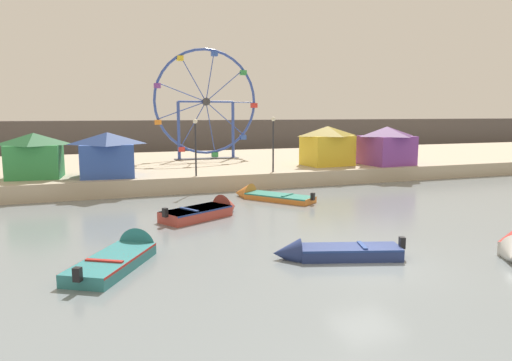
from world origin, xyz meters
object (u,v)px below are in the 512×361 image
Objects in this scene: carnival_booth_green_kiosk at (35,155)px; promenade_lamp_far at (195,139)px; motorboat_faded_red at (209,211)px; motorboat_teal_painted at (126,254)px; motorboat_orange_hull at (263,196)px; carnival_booth_purple_stall at (386,145)px; motorboat_navy_blue at (329,252)px; ferris_wheel_blue_frame at (206,104)px; carnival_booth_blue_tent at (108,153)px; carnival_booth_yellow_awning at (327,145)px; promenade_lamp_near at (273,136)px.

promenade_lamp_far is (10.25, -2.69, 0.98)m from carnival_booth_green_kiosk.
motorboat_faded_red is 8.38m from promenade_lamp_far.
motorboat_teal_painted is at bearing -68.94° from carnival_booth_green_kiosk.
carnival_booth_purple_stall reaches higher than motorboat_orange_hull.
motorboat_navy_blue is 0.49× the size of ferris_wheel_blue_frame.
motorboat_faded_red is at bearing -59.55° from carnival_booth_blue_tent.
motorboat_orange_hull is 15.39m from carnival_booth_green_kiosk.
carnival_booth_yellow_awning reaches higher than motorboat_orange_hull.
motorboat_teal_painted is at bearing -1.49° from motorboat_navy_blue.
promenade_lamp_near is at bearing -3.42° from carnival_booth_blue_tent.
promenade_lamp_far reaches higher than carnival_booth_yellow_awning.
promenade_lamp_near is (-5.84, -2.59, 0.94)m from carnival_booth_yellow_awning.
ferris_wheel_blue_frame is at bearing 50.54° from carnival_booth_blue_tent.
carnival_booth_blue_tent is (0.07, 15.67, 2.45)m from motorboat_teal_painted.
promenade_lamp_far is (-16.56, -1.74, 0.90)m from carnival_booth_purple_stall.
motorboat_faded_red reaches higher than motorboat_orange_hull.
promenade_lamp_far is at bearing -176.80° from promenade_lamp_near.
carnival_booth_green_kiosk is at bearing -147.65° from ferris_wheel_blue_frame.
ferris_wheel_blue_frame reaches higher than motorboat_orange_hull.
promenade_lamp_near is (6.82, 7.93, 3.44)m from motorboat_faded_red.
motorboat_teal_painted is at bearing -85.66° from carnival_booth_blue_tent.
motorboat_teal_painted is 0.51× the size of ferris_wheel_blue_frame.
carnival_booth_blue_tent reaches higher than motorboat_navy_blue.
carnival_booth_green_kiosk is 0.96× the size of promenade_lamp_near.
motorboat_teal_painted is at bearing -155.73° from motorboat_faded_red.
carnival_booth_purple_stall is at bearing 4.09° from carnival_booth_blue_tent.
motorboat_navy_blue is 23.56m from carnival_booth_purple_stall.
motorboat_navy_blue is 21.78m from carnival_booth_yellow_awning.
motorboat_orange_hull is 5.85m from motorboat_faded_red.
motorboat_faded_red is at bearing -130.69° from promenade_lamp_near.
motorboat_faded_red is 20.06m from carnival_booth_purple_stall.
carnival_booth_blue_tent is (-4.63, 9.54, 2.39)m from motorboat_faded_red.
promenade_lamp_far reaches higher than motorboat_navy_blue.
ferris_wheel_blue_frame is 2.61× the size of promenade_lamp_far.
carnival_booth_yellow_awning is (21.89, 0.22, 0.11)m from carnival_booth_green_kiosk.
motorboat_navy_blue is 19.59m from carnival_booth_blue_tent.
motorboat_faded_red is at bearing -103.46° from ferris_wheel_blue_frame.
carnival_booth_purple_stall reaches higher than motorboat_navy_blue.
carnival_booth_green_kiosk is 0.89× the size of carnival_booth_yellow_awning.
promenade_lamp_far is (-11.65, -2.91, 0.87)m from carnival_booth_yellow_awning.
motorboat_faded_red is (-2.47, 8.56, 0.04)m from motorboat_navy_blue.
motorboat_navy_blue is (-2.01, -12.32, 0.05)m from motorboat_orange_hull.
carnival_booth_purple_stall is at bearing -24.59° from motorboat_teal_painted.
motorboat_faded_red is 1.26× the size of carnival_booth_green_kiosk.
motorboat_navy_blue is 1.28× the size of carnival_booth_green_kiosk.
carnival_booth_blue_tent is (-7.10, 18.10, 2.43)m from motorboat_navy_blue.
carnival_booth_green_kiosk is at bearing 175.31° from carnival_booth_yellow_awning.
motorboat_orange_hull is 14.47m from carnival_booth_purple_stall.
promenade_lamp_far is at bearing -107.23° from ferris_wheel_blue_frame.
carnival_booth_yellow_awning is at bearing 23.90° from promenade_lamp_near.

